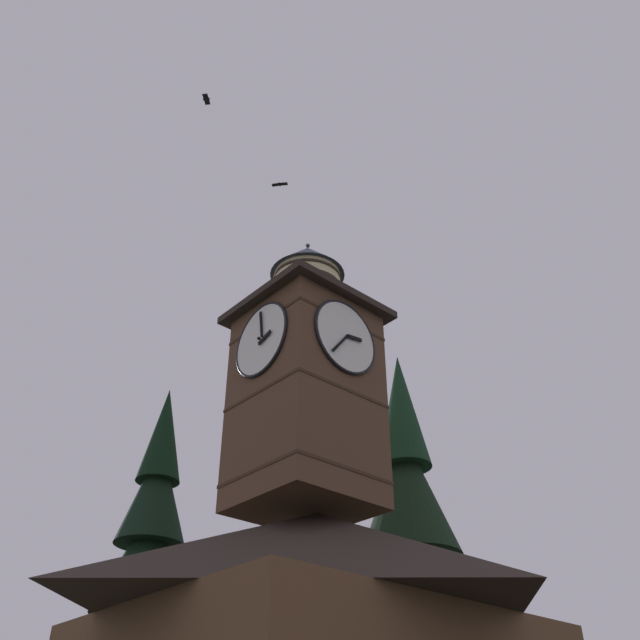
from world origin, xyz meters
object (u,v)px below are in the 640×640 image
moon (134,618)px  flying_bird_high (280,184)px  flying_bird_low (206,99)px  pine_tree_aside (416,616)px  clock_tower (306,379)px  pine_tree_behind (139,620)px

moon → flying_bird_high: bearing=67.7°
moon → flying_bird_low: size_ratio=3.20×
pine_tree_aside → clock_tower: bearing=18.1°
pine_tree_aside → moon: 30.58m
flying_bird_low → pine_tree_behind: bearing=-118.7°
clock_tower → moon: size_ratio=6.47×
moon → flying_bird_low: bearing=62.4°
clock_tower → flying_bird_low: bearing=-4.2°
pine_tree_behind → pine_tree_aside: size_ratio=0.88×
pine_tree_behind → pine_tree_aside: bearing=144.1°
moon → flying_bird_low: flying_bird_low is taller
pine_tree_aside → flying_bird_low: (11.90, 2.01, 15.99)m
pine_tree_aside → flying_bird_high: bearing=12.3°
pine_tree_aside → moon: bearing=-99.1°
pine_tree_aside → flying_bird_low: flying_bird_low is taller
pine_tree_aside → flying_bird_low: size_ratio=36.14×
pine_tree_aside → pine_tree_behind: bearing=-35.9°
flying_bird_low → pine_tree_aside: bearing=-170.4°
moon → pine_tree_aside: bearing=80.9°
flying_bird_high → pine_tree_aside: bearing=-167.7°
moon → flying_bird_high: 35.54m
clock_tower → flying_bird_high: 8.47m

